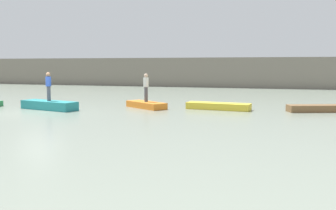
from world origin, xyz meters
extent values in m
plane|color=gray|center=(0.00, 0.00, 0.00)|extent=(120.00, 120.00, 0.00)
cube|color=gray|center=(0.00, 26.97, 1.78)|extent=(80.00, 1.20, 3.56)
cube|color=teal|center=(-0.14, 1.29, 0.26)|extent=(3.98, 1.94, 0.53)
cube|color=orange|center=(5.18, 3.80, 0.19)|extent=(3.11, 2.61, 0.39)
cube|color=gold|center=(9.64, 4.33, 0.20)|extent=(3.94, 1.47, 0.40)
cube|color=brown|center=(15.20, 4.85, 0.20)|extent=(3.33, 1.96, 0.40)
cylinder|color=#4C4C56|center=(-0.14, 1.29, 0.97)|extent=(0.22, 0.22, 0.88)
cylinder|color=blue|center=(-0.14, 1.29, 1.70)|extent=(0.32, 0.32, 0.58)
sphere|color=#936B4C|center=(-0.14, 1.29, 2.12)|extent=(0.26, 0.26, 0.26)
cylinder|color=#4C4C56|center=(5.18, 3.80, 0.86)|extent=(0.22, 0.22, 0.94)
cylinder|color=white|center=(5.18, 3.80, 1.62)|extent=(0.32, 0.32, 0.59)
sphere|color=beige|center=(5.18, 3.80, 2.03)|extent=(0.25, 0.25, 0.25)
camera|label=1|loc=(13.45, -18.34, 2.69)|focal=40.50mm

